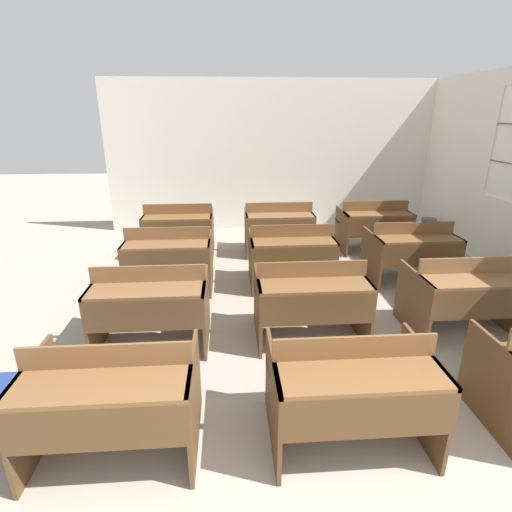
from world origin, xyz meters
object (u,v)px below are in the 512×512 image
object	(u,v)px
bench_front_center	(351,386)
bench_second_center	(311,298)
bench_back_left	(179,228)
schoolbag	(5,408)
bench_back_right	(374,224)
bench_second_right	(466,293)
bench_third_center	(291,253)
bench_back_center	(279,226)
bench_front_left	(112,396)
wastepaper_bin	(428,228)
bench_third_left	(169,256)
bench_third_right	(411,250)
bench_second_left	(151,303)

from	to	relation	value
bench_front_center	bench_second_center	bearing A→B (deg)	90.08
bench_back_left	schoolbag	bearing A→B (deg)	-102.40
bench_back_left	bench_back_right	size ratio (longest dim) A/B	1.00
bench_second_right	bench_back_left	distance (m)	4.13
bench_third_center	bench_back_left	world-z (taller)	same
bench_back_left	bench_back_center	size ratio (longest dim) A/B	1.00
bench_second_right	bench_front_center	bearing A→B (deg)	-139.65
bench_front_left	bench_front_center	bearing A→B (deg)	-0.58
bench_second_right	wastepaper_bin	size ratio (longest dim) A/B	3.05
schoolbag	bench_back_center	bearing A→B (deg)	57.21
bench_third_left	schoolbag	world-z (taller)	bench_third_left
bench_second_right	bench_third_center	xyz separation A→B (m)	(-1.57, 1.32, 0.00)
bench_second_right	bench_third_left	bearing A→B (deg)	157.25
bench_second_right	bench_back_left	size ratio (longest dim) A/B	1.00
bench_back_left	schoolbag	distance (m)	3.84
bench_third_left	bench_back_center	world-z (taller)	same
bench_front_left	bench_third_left	world-z (taller)	same
bench_front_left	bench_third_right	world-z (taller)	same
bench_third_right	bench_back_left	world-z (taller)	same
bench_third_left	bench_third_center	size ratio (longest dim) A/B	1.00
bench_second_left	bench_third_left	distance (m)	1.31
bench_front_left	schoolbag	distance (m)	0.90
bench_front_left	bench_back_center	distance (m)	4.28
bench_back_center	schoolbag	distance (m)	4.46
bench_second_center	wastepaper_bin	bearing A→B (deg)	49.07
bench_back_center	bench_front_center	bearing A→B (deg)	-90.14
bench_second_left	wastepaper_bin	size ratio (longest dim) A/B	3.05
bench_back_center	wastepaper_bin	bearing A→B (deg)	12.68
bench_back_center	bench_second_center	bearing A→B (deg)	-90.26
bench_front_center	bench_second_left	distance (m)	2.06
bench_third_right	schoolbag	distance (m)	4.70
bench_third_center	wastepaper_bin	xyz separation A→B (m)	(2.83, 1.96, -0.27)
bench_third_center	bench_third_right	world-z (taller)	same
bench_third_center	bench_third_right	bearing A→B (deg)	0.48
bench_second_center	bench_second_right	bearing A→B (deg)	-0.22
bench_second_right	bench_third_center	distance (m)	2.06
bench_front_left	bench_second_right	xyz separation A→B (m)	(3.15, 1.33, 0.00)
schoolbag	bench_back_right	bearing A→B (deg)	43.25
bench_third_right	schoolbag	bearing A→B (deg)	-148.76
bench_third_right	wastepaper_bin	xyz separation A→B (m)	(1.23, 1.95, -0.27)
bench_third_right	wastepaper_bin	world-z (taller)	bench_third_right
wastepaper_bin	bench_third_center	bearing A→B (deg)	-145.30
wastepaper_bin	bench_second_left	bearing A→B (deg)	-143.24
bench_second_right	bench_back_center	xyz separation A→B (m)	(-1.57, 2.65, 0.00)
bench_back_right	bench_back_center	bearing A→B (deg)	179.93
bench_third_left	wastepaper_bin	size ratio (longest dim) A/B	3.05
bench_front_center	bench_back_left	distance (m)	4.30
bench_front_center	wastepaper_bin	size ratio (longest dim) A/B	3.05
bench_third_right	schoolbag	world-z (taller)	bench_third_right
bench_second_left	bench_second_center	distance (m)	1.55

